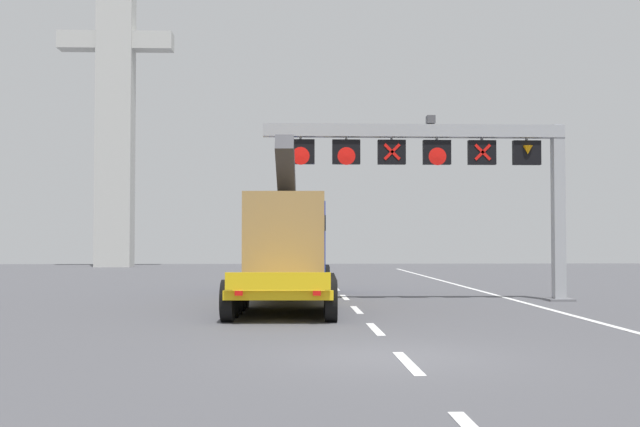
# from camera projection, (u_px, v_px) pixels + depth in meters

# --- Properties ---
(ground) EXTENTS (112.00, 112.00, 0.00)m
(ground) POSITION_uv_depth(u_px,v_px,m) (386.00, 357.00, 14.43)
(ground) COLOR #4C4C51
(lane_markings) EXTENTS (0.20, 38.93, 0.01)m
(lane_markings) POSITION_uv_depth(u_px,v_px,m) (350.00, 303.00, 26.59)
(lane_markings) COLOR silver
(lane_markings) RESTS_ON ground
(edge_line_right) EXTENTS (0.20, 63.00, 0.01)m
(edge_line_right) POSITION_uv_depth(u_px,v_px,m) (525.00, 303.00, 26.66)
(edge_line_right) COLOR silver
(edge_line_right) RESTS_ON ground
(overhead_lane_gantry) EXTENTS (10.84, 0.90, 6.49)m
(overhead_lane_gantry) POSITION_uv_depth(u_px,v_px,m) (450.00, 158.00, 27.66)
(overhead_lane_gantry) COLOR #9EA0A5
(overhead_lane_gantry) RESTS_ON ground
(heavy_haul_truck_yellow) EXTENTS (3.48, 14.14, 5.30)m
(heavy_haul_truck_yellow) POSITION_uv_depth(u_px,v_px,m) (290.00, 244.00, 27.99)
(heavy_haul_truck_yellow) COLOR yellow
(heavy_haul_truck_yellow) RESTS_ON ground
(bridge_pylon_distant) EXTENTS (9.00, 2.00, 28.96)m
(bridge_pylon_distant) POSITION_uv_depth(u_px,v_px,m) (116.00, 80.00, 62.71)
(bridge_pylon_distant) COLOR #B7B7B2
(bridge_pylon_distant) RESTS_ON ground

